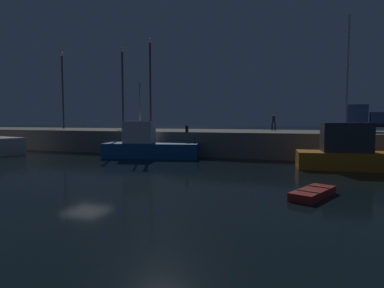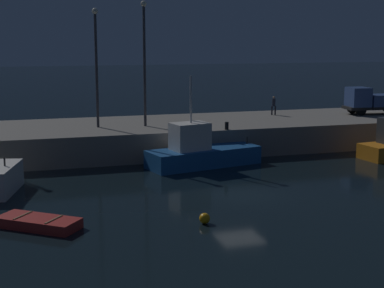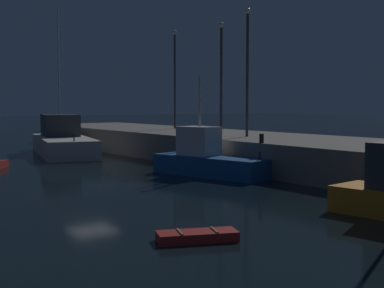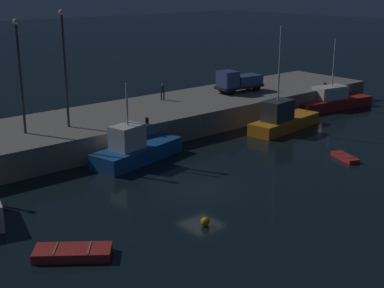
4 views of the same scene
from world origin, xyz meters
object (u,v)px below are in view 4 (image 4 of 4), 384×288
bollard_west (147,121)px  bollard_central (325,85)px  rowboat_white_mid (345,157)px  utility_truck (238,81)px  fishing_trawler_red (282,119)px  fishing_boat_orange (331,100)px  dinghy_orange_near (73,253)px  mooring_buoy_mid (205,222)px  lamp_post_central (65,61)px  fishing_boat_blue (135,149)px  dockworker (163,91)px  lamp_post_east (20,69)px

bollard_west → bollard_central: size_ratio=1.03×
rowboat_white_mid → utility_truck: bearing=73.4°
bollard_west → fishing_trawler_red: bearing=-14.5°
fishing_boat_orange → dinghy_orange_near: bearing=-162.7°
fishing_boat_orange → mooring_buoy_mid: bearing=-156.2°
fishing_trawler_red → lamp_post_central: (-18.31, 6.84, 6.38)m
fishing_boat_blue → mooring_buoy_mid: bearing=-106.5°
lamp_post_central → bollard_west: lamp_post_central is taller
rowboat_white_mid → dockworker: dockworker is taller
fishing_boat_orange → bollard_central: (0.17, 1.03, 1.53)m
lamp_post_central → dockworker: size_ratio=5.69×
bollard_central → rowboat_white_mid: bearing=-138.4°
bollard_central → bollard_west: bearing=-179.5°
fishing_boat_orange → bollard_west: size_ratio=17.98×
fishing_trawler_red → fishing_boat_orange: (11.01, 2.57, -0.18)m
lamp_post_east → bollard_central: lamp_post_east is taller
lamp_post_central → bollard_west: bearing=-33.3°
rowboat_white_mid → mooring_buoy_mid: size_ratio=5.44×
bollard_west → mooring_buoy_mid: bearing=-113.7°
utility_truck → dockworker: utility_truck is taller
fishing_boat_orange → lamp_post_east: lamp_post_east is taller
dockworker → bollard_west: size_ratio=2.91×
fishing_boat_orange → utility_truck: 10.71m
fishing_trawler_red → lamp_post_central: lamp_post_central is taller
lamp_post_east → bollard_central: 33.53m
mooring_buoy_mid → lamp_post_central: (0.97, 17.66, 7.15)m
fishing_boat_orange → bollard_central: size_ratio=18.57×
fishing_trawler_red → bollard_central: (11.18, 3.60, 1.35)m
lamp_post_east → dockworker: lamp_post_east is taller
fishing_trawler_red → dockworker: fishing_trawler_red is taller
rowboat_white_mid → utility_truck: size_ratio=0.52×
dinghy_orange_near → utility_truck: size_ratio=0.74×
fishing_boat_blue → fishing_boat_orange: (26.68, 1.23, -0.12)m
dinghy_orange_near → bollard_central: bollard_central is taller
lamp_post_central → dockworker: bearing=14.8°
dinghy_orange_near → bollard_west: (13.79, 12.57, 2.15)m
lamp_post_east → utility_truck: lamp_post_east is taller
fishing_boat_orange → fishing_boat_blue: bearing=-177.4°
rowboat_white_mid → utility_truck: utility_truck is taller
fishing_boat_blue → bollard_west: fishing_boat_blue is taller
fishing_boat_blue → lamp_post_central: (-2.64, 5.50, 6.44)m
lamp_post_east → bollard_central: bearing=-6.3°
dinghy_orange_near → lamp_post_central: bearing=62.0°
fishing_trawler_red → mooring_buoy_mid: size_ratio=18.69×
dinghy_orange_near → dockworker: bearing=43.1°
lamp_post_east → utility_truck: 24.28m
dockworker → bollard_west: dockworker is taller
dockworker → lamp_post_east: bearing=-169.9°
lamp_post_east → bollard_west: bearing=-23.8°
fishing_boat_orange → lamp_post_east: (-32.82, 4.67, 6.28)m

